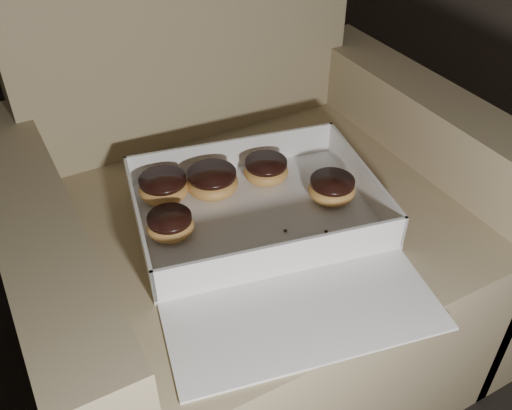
{
  "coord_description": "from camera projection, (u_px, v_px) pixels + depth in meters",
  "views": [
    {
      "loc": [
        0.18,
        -0.85,
        1.13
      ],
      "look_at": [
        0.58,
        -0.13,
        0.46
      ],
      "focal_mm": 40.0,
      "sensor_mm": 36.0,
      "label": 1
    }
  ],
  "objects": [
    {
      "name": "donut_c",
      "position": [
        332.0,
        189.0,
        1.09
      ],
      "size": [
        0.09,
        0.09,
        0.05
      ],
      "color": "#E69850",
      "rests_on": "bakery_box"
    },
    {
      "name": "bakery_box",
      "position": [
        265.0,
        226.0,
        1.04
      ],
      "size": [
        0.53,
        0.59,
        0.07
      ],
      "rotation": [
        0.0,
        0.0,
        -0.2
      ],
      "color": "white",
      "rests_on": "armchair"
    },
    {
      "name": "donut_a",
      "position": [
        212.0,
        182.0,
        1.11
      ],
      "size": [
        0.1,
        0.1,
        0.05
      ],
      "color": "#E69850",
      "rests_on": "bakery_box"
    },
    {
      "name": "crumb_b",
      "position": [
        314.0,
        250.0,
        0.99
      ],
      "size": [
        0.01,
        0.01,
        0.0
      ],
      "primitive_type": "ellipsoid",
      "color": "black",
      "rests_on": "bakery_box"
    },
    {
      "name": "donut_d",
      "position": [
        164.0,
        187.0,
        1.09
      ],
      "size": [
        0.1,
        0.1,
        0.05
      ],
      "color": "#E69850",
      "rests_on": "bakery_box"
    },
    {
      "name": "armchair",
      "position": [
        248.0,
        237.0,
        1.23
      ],
      "size": [
        0.93,
        0.79,
        0.97
      ],
      "color": "#988461",
      "rests_on": "floor"
    },
    {
      "name": "crumb_c",
      "position": [
        285.0,
        231.0,
        1.03
      ],
      "size": [
        0.01,
        0.01,
        0.0
      ],
      "primitive_type": "ellipsoid",
      "color": "black",
      "rests_on": "bakery_box"
    },
    {
      "name": "donut_b",
      "position": [
        170.0,
        225.0,
        1.01
      ],
      "size": [
        0.09,
        0.09,
        0.04
      ],
      "color": "#E69850",
      "rests_on": "bakery_box"
    },
    {
      "name": "donut_e",
      "position": [
        266.0,
        170.0,
        1.14
      ],
      "size": [
        0.09,
        0.09,
        0.05
      ],
      "color": "#E69850",
      "rests_on": "bakery_box"
    },
    {
      "name": "crumb_a",
      "position": [
        326.0,
        231.0,
        1.03
      ],
      "size": [
        0.01,
        0.01,
        0.0
      ],
      "primitive_type": "ellipsoid",
      "color": "black",
      "rests_on": "bakery_box"
    }
  ]
}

